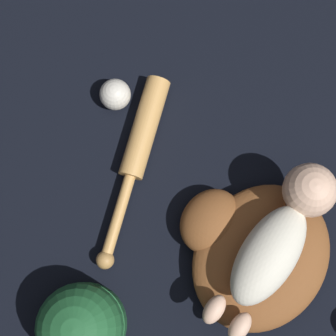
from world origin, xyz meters
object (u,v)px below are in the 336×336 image
object	(u,v)px
baseball_glove	(253,251)
baby_figure	(281,235)
baseball_bat	(139,148)
baseball_cap	(81,327)
baseball	(115,94)

from	to	relation	value
baseball_glove	baby_figure	xyz separation A→B (m)	(0.04, -0.03, 0.09)
baby_figure	baseball_bat	distance (m)	0.37
baseball_glove	baseball_cap	xyz separation A→B (m)	(-0.30, 0.24, 0.03)
baby_figure	baseball_bat	xyz separation A→B (m)	(0.05, 0.35, -0.11)
baseball_glove	baseball	distance (m)	0.46
baseball_bat	baseball_cap	xyz separation A→B (m)	(-0.39, -0.08, 0.04)
baby_figure	baseball_cap	size ratio (longest dim) A/B	1.51
baby_figure	baseball_bat	world-z (taller)	baby_figure
baby_figure	baseball_cap	bearing A→B (deg)	141.66
baby_figure	baseball_cap	world-z (taller)	baby_figure
baby_figure	baseball_glove	bearing A→B (deg)	148.08
baseball	baseball_cap	distance (m)	0.51
baby_figure	baseball_cap	xyz separation A→B (m)	(-0.34, 0.27, -0.06)
baby_figure	baseball	bearing A→B (deg)	73.89
baseball_bat	baseball	distance (m)	0.13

